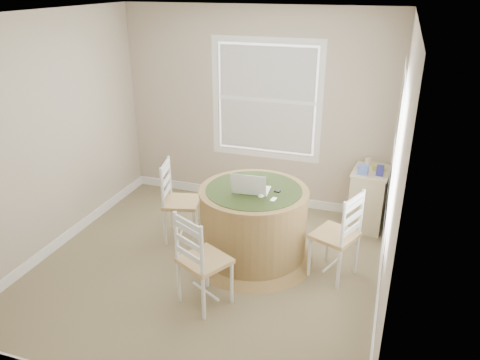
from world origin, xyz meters
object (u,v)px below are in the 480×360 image
(round_table, at_px, (253,222))
(chair_near, at_px, (204,260))
(chair_right, at_px, (335,235))
(laptop, at_px, (251,189))
(corner_chest, at_px, (368,198))
(chair_left, at_px, (182,202))

(round_table, height_order, chair_near, chair_near)
(chair_right, bearing_deg, round_table, -70.36)
(chair_right, height_order, laptop, laptop)
(laptop, distance_m, corner_chest, 1.74)
(chair_near, distance_m, corner_chest, 2.44)
(round_table, height_order, laptop, laptop)
(round_table, height_order, corner_chest, round_table)
(chair_left, bearing_deg, laptop, -117.47)
(chair_near, bearing_deg, chair_left, -27.75)
(round_table, xyz_separation_m, corner_chest, (1.13, 1.15, -0.08))
(chair_near, distance_m, laptop, 0.94)
(chair_right, relative_size, corner_chest, 1.25)
(chair_right, relative_size, laptop, 2.45)
(corner_chest, bearing_deg, chair_left, -150.35)
(chair_right, bearing_deg, chair_near, -29.74)
(chair_right, height_order, corner_chest, chair_right)
(chair_right, distance_m, laptop, 0.98)
(round_table, height_order, chair_right, chair_right)
(chair_right, bearing_deg, chair_left, -74.20)
(chair_left, bearing_deg, chair_near, -159.32)
(round_table, distance_m, laptop, 0.42)
(round_table, bearing_deg, chair_left, 177.03)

